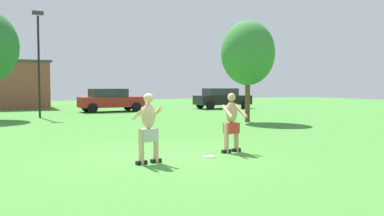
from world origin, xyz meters
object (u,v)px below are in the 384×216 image
object	(u,v)px
car_red_mid_lot	(110,100)
tree_left_field	(248,53)
frisbee	(209,157)
car_black_near_post	(222,98)
player_in_red	(232,121)
player_near	(148,127)
lamp_post	(39,53)

from	to	relation	value
car_red_mid_lot	tree_left_field	xyz separation A→B (m)	(4.17, -10.68, 2.56)
frisbee	car_red_mid_lot	bearing A→B (deg)	83.46
frisbee	car_black_near_post	distance (m)	21.41
frisbee	car_red_mid_lot	size ratio (longest dim) A/B	0.07
player_in_red	frisbee	xyz separation A→B (m)	(-0.88, -0.38, -0.83)
player_in_red	car_red_mid_lot	xyz separation A→B (m)	(1.24, 18.14, -0.02)
frisbee	car_red_mid_lot	xyz separation A→B (m)	(2.12, 18.52, 0.81)
player_near	frisbee	bearing A→B (deg)	5.05
car_red_mid_lot	player_near	bearing A→B (deg)	-101.48
player_near	frisbee	size ratio (longest dim) A/B	5.52
player_in_red	car_black_near_post	xyz separation A→B (m)	(10.00, 18.04, -0.02)
car_red_mid_lot	lamp_post	distance (m)	6.58
lamp_post	tree_left_field	world-z (taller)	lamp_post
player_near	lamp_post	size ratio (longest dim) A/B	0.28
car_black_near_post	tree_left_field	bearing A→B (deg)	-113.44
player_in_red	lamp_post	xyz separation A→B (m)	(-3.62, 14.69, 2.76)
car_red_mid_lot	lamp_post	bearing A→B (deg)	-144.65
car_black_near_post	car_red_mid_lot	distance (m)	8.76
player_in_red	car_red_mid_lot	distance (m)	18.18
player_near	tree_left_field	bearing A→B (deg)	45.11
tree_left_field	lamp_post	bearing A→B (deg)	141.31
player_in_red	car_black_near_post	world-z (taller)	player_in_red
frisbee	player_in_red	bearing A→B (deg)	23.34
car_black_near_post	car_red_mid_lot	xyz separation A→B (m)	(-8.76, 0.10, 0.00)
player_near	tree_left_field	size ratio (longest dim) A/B	0.33
player_near	car_red_mid_lot	xyz separation A→B (m)	(3.79, 18.67, -0.03)
lamp_post	player_in_red	bearing A→B (deg)	-76.16
car_black_near_post	player_near	bearing A→B (deg)	-124.04
player_near	tree_left_field	xyz separation A→B (m)	(7.96, 7.99, 2.53)
lamp_post	tree_left_field	xyz separation A→B (m)	(9.03, -7.23, -0.22)
player_in_red	frisbee	distance (m)	1.27
player_near	lamp_post	world-z (taller)	lamp_post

